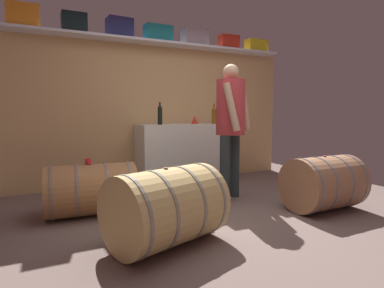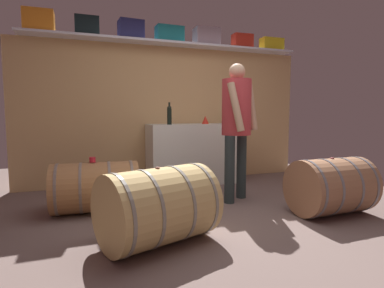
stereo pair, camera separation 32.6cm
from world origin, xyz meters
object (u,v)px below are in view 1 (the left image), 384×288
toolcase_orange (23,17)px  work_cabinet (185,154)px  wine_bottle_dark (160,115)px  wine_glass (222,118)px  wine_bottle_amber (214,115)px  red_funnel (195,120)px  winemaker_pouring (231,117)px  wine_barrel_near (91,189)px  toolcase_yellow (256,46)px  wine_barrel_far (324,183)px  toolcase_grey (194,37)px  toolcase_red (229,43)px  toolcase_black (74,24)px  toolcase_navy (120,29)px  wine_barrel_flank (166,207)px  toolcase_teal (158,34)px  tasting_cup (88,161)px

toolcase_orange → work_cabinet: 2.83m
wine_bottle_dark → wine_glass: bearing=1.8°
toolcase_orange → wine_bottle_amber: bearing=-6.8°
red_funnel → winemaker_pouring: size_ratio=0.07×
wine_barrel_near → work_cabinet: bearing=36.0°
toolcase_yellow → wine_bottle_amber: size_ratio=1.25×
wine_barrel_far → toolcase_grey: bearing=104.5°
toolcase_red → winemaker_pouring: bearing=-118.3°
toolcase_black → toolcase_red: (2.45, 0.00, -0.01)m
toolcase_navy → wine_barrel_near: toolcase_navy is taller
toolcase_red → red_funnel: size_ratio=2.60×
toolcase_black → wine_barrel_near: size_ratio=0.34×
wine_bottle_dark → toolcase_navy: bearing=146.3°
wine_barrel_far → wine_barrel_flank: bearing=-177.2°
toolcase_yellow → wine_glass: 1.54m
toolcase_yellow → wine_bottle_dark: 2.29m
toolcase_red → toolcase_yellow: 0.57m
wine_bottle_amber → wine_barrel_far: wine_bottle_amber is taller
toolcase_navy → toolcase_yellow: size_ratio=0.90×
toolcase_red → wine_bottle_amber: toolcase_red is taller
toolcase_yellow → wine_barrel_far: (-0.64, -2.12, -1.96)m
red_funnel → toolcase_navy: bearing=167.6°
toolcase_teal → wine_bottle_dark: toolcase_teal is taller
toolcase_orange → wine_bottle_amber: toolcase_orange is taller
work_cabinet → toolcase_red: bearing=11.3°
toolcase_red → wine_bottle_amber: (-0.48, -0.35, -1.22)m
toolcase_grey → wine_glass: size_ratio=2.84×
toolcase_orange → toolcase_red: 3.05m
toolcase_orange → winemaker_pouring: 2.91m
toolcase_red → wine_barrel_near: bearing=-151.8°
toolcase_black → winemaker_pouring: 2.46m
toolcase_grey → wine_bottle_dark: 1.45m
toolcase_teal → toolcase_yellow: (1.83, 0.00, -0.02)m
wine_bottle_dark → work_cabinet: bearing=17.2°
wine_barrel_far → winemaker_pouring: (-0.71, 0.83, 0.73)m
toolcase_black → work_cabinet: toolcase_black is taller
wine_glass → winemaker_pouring: bearing=-115.8°
toolcase_black → work_cabinet: bearing=-6.8°
toolcase_grey → work_cabinet: 1.86m
toolcase_teal → wine_barrel_near: toolcase_teal is taller
wine_barrel_far → wine_barrel_flank: (-1.96, -0.13, 0.02)m
work_cabinet → toolcase_yellow: bearing=7.0°
red_funnel → winemaker_pouring: winemaker_pouring is taller
toolcase_yellow → red_funnel: toolcase_yellow is taller
toolcase_grey → tasting_cup: (-1.84, -1.17, -1.71)m
tasting_cup → wine_bottle_dark: bearing=37.1°
work_cabinet → wine_barrel_far: size_ratio=1.78×
red_funnel → wine_barrel_far: bearing=-69.8°
wine_barrel_far → toolcase_black: bearing=137.5°
toolcase_grey → toolcase_red: size_ratio=1.20×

